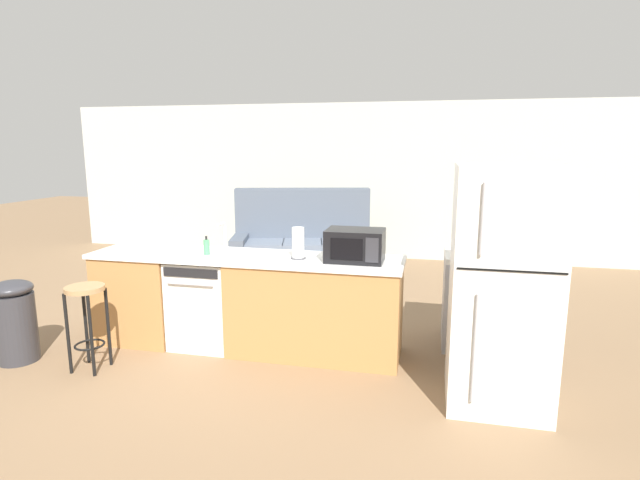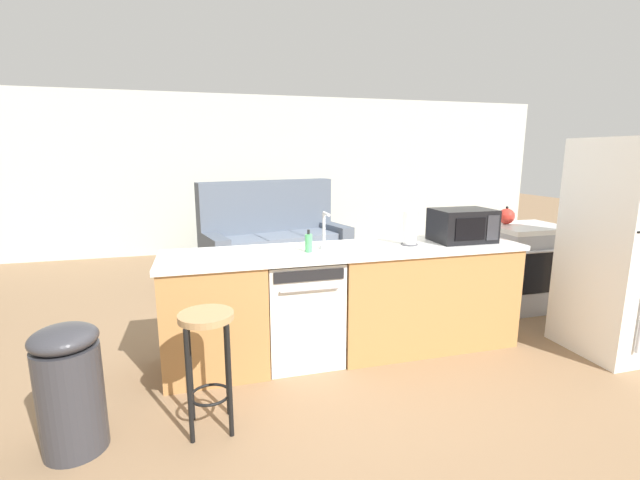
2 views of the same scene
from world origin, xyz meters
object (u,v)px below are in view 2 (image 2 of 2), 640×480
at_px(soap_bottle, 309,243).
at_px(kettle, 507,216).
at_px(paper_towel_roll, 410,229).
at_px(couch, 274,243).
at_px(dishwasher, 301,309).
at_px(bar_stool, 208,346).
at_px(trash_bin, 70,388).
at_px(microwave, 462,225).
at_px(stove_range, 523,266).
at_px(refrigerator, 624,248).

bearing_deg(soap_bottle, kettle, 17.18).
xyz_separation_m(paper_towel_roll, couch, (-0.69, 2.76, -0.64)).
height_order(dishwasher, bar_stool, dishwasher).
bearing_deg(paper_towel_roll, kettle, 25.04).
height_order(dishwasher, couch, couch).
relative_size(trash_bin, couch, 0.34).
relative_size(soap_bottle, kettle, 0.86).
relative_size(dishwasher, soap_bottle, 4.77).
relative_size(microwave, bar_stool, 0.68).
relative_size(stove_range, couch, 0.42).
bearing_deg(couch, refrigerator, -54.25).
bearing_deg(dishwasher, soap_bottle, -46.55).
height_order(bar_stool, couch, couch).
distance_m(refrigerator, kettle, 1.24).
relative_size(paper_towel_roll, couch, 0.13).
bearing_deg(microwave, trash_bin, -165.68).
bearing_deg(soap_bottle, trash_bin, -155.81).
bearing_deg(paper_towel_roll, dishwasher, 178.41).
relative_size(stove_range, trash_bin, 1.22).
distance_m(dishwasher, microwave, 1.56).
height_order(dishwasher, paper_towel_roll, paper_towel_roll).
relative_size(refrigerator, couch, 0.82).
bearing_deg(stove_range, paper_towel_roll, -161.07).
relative_size(microwave, soap_bottle, 2.84).
xyz_separation_m(dishwasher, bar_stool, (-0.73, -0.75, 0.11)).
bearing_deg(paper_towel_roll, couch, 104.07).
distance_m(refrigerator, microwave, 1.30).
bearing_deg(trash_bin, kettle, 20.00).
bearing_deg(trash_bin, dishwasher, 26.76).
distance_m(paper_towel_roll, trash_bin, 2.60).
distance_m(microwave, bar_stool, 2.35).
distance_m(stove_range, paper_towel_roll, 1.86).
bearing_deg(paper_towel_roll, soap_bottle, -177.95).
bearing_deg(trash_bin, bar_stool, -0.48).
height_order(soap_bottle, couch, couch).
bearing_deg(microwave, soap_bottle, -177.69).
height_order(kettle, couch, couch).
height_order(kettle, bar_stool, kettle).
bearing_deg(microwave, kettle, 34.29).
xyz_separation_m(trash_bin, couch, (1.71, 3.48, 0.02)).
relative_size(bar_stool, couch, 0.34).
xyz_separation_m(paper_towel_roll, soap_bottle, (-0.87, -0.03, -0.07)).
xyz_separation_m(refrigerator, trash_bin, (-4.08, -0.20, -0.51)).
bearing_deg(paper_towel_roll, stove_range, 18.93).
bearing_deg(dishwasher, couch, 85.12).
xyz_separation_m(soap_bottle, bar_stool, (-0.79, -0.69, -0.44)).
bearing_deg(bar_stool, dishwasher, 45.70).
bearing_deg(bar_stool, couch, 74.51).
bearing_deg(couch, kettle, -43.09).
relative_size(stove_range, soap_bottle, 5.11).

